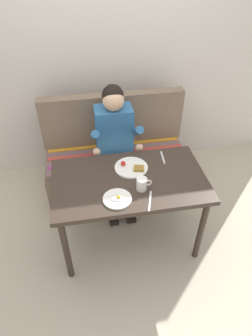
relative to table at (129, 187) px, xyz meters
name	(u,v)px	position (x,y,z in m)	size (l,w,h in m)	color
ground_plane	(129,237)	(0.00, 0.00, -0.65)	(8.00, 8.00, 0.00)	#BAAE9A
back_wall	(106,51)	(0.00, 1.27, 0.65)	(4.40, 0.10, 2.60)	beige
table	(129,187)	(0.00, 0.00, 0.00)	(1.20, 0.70, 0.73)	#342820
couch	(116,160)	(0.00, 0.76, -0.32)	(1.44, 0.56, 1.00)	#756150
person	(115,137)	(-0.03, 0.59, 0.09)	(0.45, 0.61, 1.21)	#2F669B
plate_breakfast	(132,168)	(0.04, 0.12, 0.09)	(0.27, 0.27, 0.05)	white
plate_eggs	(117,199)	(-0.13, -0.20, 0.09)	(0.21, 0.21, 0.04)	white
coffee_mug	(142,184)	(0.07, -0.12, 0.13)	(0.12, 0.08, 0.10)	white
fork	(163,157)	(0.33, 0.22, 0.08)	(0.01, 0.17, 0.01)	silver
knife	(150,201)	(0.10, -0.26, 0.08)	(0.01, 0.20, 0.01)	silver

